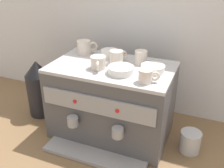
{
  "coord_description": "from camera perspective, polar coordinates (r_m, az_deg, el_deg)",
  "views": [
    {
      "loc": [
        0.48,
        -1.16,
        0.93
      ],
      "look_at": [
        0.0,
        0.0,
        0.31
      ],
      "focal_mm": 41.73,
      "sensor_mm": 36.0,
      "label": 1
    }
  ],
  "objects": [
    {
      "name": "ceramic_cup_1",
      "position": [
        1.38,
        6.31,
        5.95
      ],
      "size": [
        0.07,
        0.1,
        0.07
      ],
      "color": "beige",
      "rests_on": "espresso_machine"
    },
    {
      "name": "ceramic_cup_4",
      "position": [
        1.52,
        -6.0,
        8.04
      ],
      "size": [
        0.11,
        0.09,
        0.08
      ],
      "color": "beige",
      "rests_on": "espresso_machine"
    },
    {
      "name": "ceramic_bowl_0",
      "position": [
        1.46,
        -0.48,
        6.64
      ],
      "size": [
        0.1,
        0.1,
        0.04
      ],
      "color": "white",
      "rests_on": "espresso_machine"
    },
    {
      "name": "ceramic_cup_2",
      "position": [
        1.31,
        -3.08,
        4.68
      ],
      "size": [
        0.08,
        0.11,
        0.06
      ],
      "color": "beige",
      "rests_on": "espresso_machine"
    },
    {
      "name": "tiled_backsplash_wall",
      "position": [
        1.63,
        5.0,
        14.17
      ],
      "size": [
        2.8,
        0.03,
        1.18
      ],
      "primitive_type": "cube",
      "color": "silver",
      "rests_on": "ground_plane"
    },
    {
      "name": "ground_plane",
      "position": [
        1.56,
        -0.0,
        -10.24
      ],
      "size": [
        4.0,
        4.0,
        0.0
      ],
      "primitive_type": "plane",
      "color": "brown"
    },
    {
      "name": "ceramic_bowl_1",
      "position": [
        1.26,
        1.95,
        3.06
      ],
      "size": [
        0.13,
        0.13,
        0.03
      ],
      "color": "white",
      "rests_on": "espresso_machine"
    },
    {
      "name": "espresso_machine",
      "position": [
        1.44,
        -0.07,
        -3.76
      ],
      "size": [
        0.64,
        0.5,
        0.42
      ],
      "color": "#4C4C51",
      "rests_on": "ground_plane"
    },
    {
      "name": "milk_pitcher",
      "position": [
        1.45,
        16.74,
        -11.95
      ],
      "size": [
        0.11,
        0.11,
        0.11
      ],
      "primitive_type": "cylinder",
      "color": "#B7B7BC",
      "rests_on": "ground_plane"
    },
    {
      "name": "coffee_grinder",
      "position": [
        1.69,
        -15.71,
        -0.88
      ],
      "size": [
        0.15,
        0.15,
        0.36
      ],
      "color": "black",
      "rests_on": "ground_plane"
    },
    {
      "name": "ceramic_bowl_2",
      "position": [
        1.29,
        8.93,
        3.37
      ],
      "size": [
        0.12,
        0.12,
        0.03
      ],
      "color": "white",
      "rests_on": "espresso_machine"
    },
    {
      "name": "ceramic_cup_3",
      "position": [
        1.17,
        7.53,
        1.75
      ],
      "size": [
        0.1,
        0.06,
        0.06
      ],
      "color": "beige",
      "rests_on": "espresso_machine"
    },
    {
      "name": "ceramic_cup_0",
      "position": [
        1.37,
        1.1,
        5.92
      ],
      "size": [
        0.08,
        0.1,
        0.07
      ],
      "color": "beige",
      "rests_on": "espresso_machine"
    }
  ]
}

